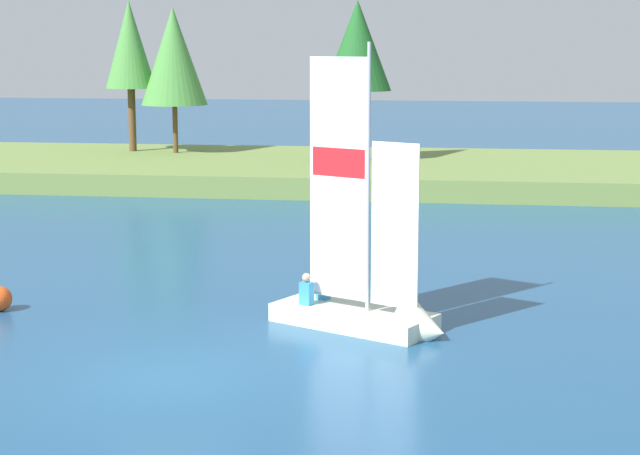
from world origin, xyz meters
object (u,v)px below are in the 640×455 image
shoreline_tree_left (130,45)px  sailboat (379,308)px  shoreline_tree_centre (357,46)px  channel_buoy (0,299)px  shoreline_tree_midleft (174,56)px

shoreline_tree_left → sailboat: bearing=-62.6°
shoreline_tree_centre → shoreline_tree_left: bearing=166.4°
channel_buoy → shoreline_tree_left: bearing=101.6°
shoreline_tree_left → channel_buoy: shoreline_tree_left is taller
shoreline_tree_left → shoreline_tree_centre: 11.99m
shoreline_tree_left → shoreline_tree_centre: bearing=-13.6°
shoreline_tree_midleft → channel_buoy: bearing=-82.9°
shoreline_tree_left → shoreline_tree_centre: shoreline_tree_left is taller
shoreline_tree_left → shoreline_tree_midleft: size_ratio=1.05×
shoreline_tree_left → channel_buoy: bearing=-78.4°
shoreline_tree_left → shoreline_tree_midleft: bearing=-12.2°
shoreline_tree_midleft → shoreline_tree_centre: 9.58m
shoreline_tree_left → channel_buoy: 29.22m
shoreline_tree_midleft → shoreline_tree_centre: (9.28, -2.32, 0.51)m
shoreline_tree_centre → channel_buoy: shoreline_tree_centre is taller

